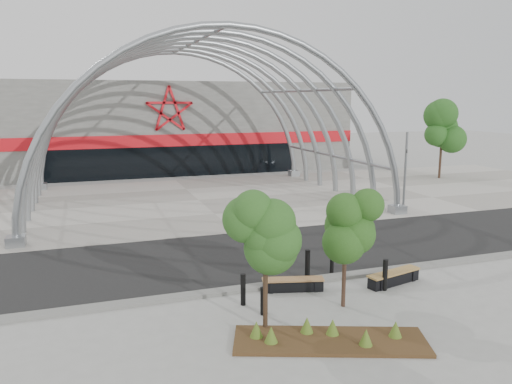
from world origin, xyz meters
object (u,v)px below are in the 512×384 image
(street_tree_0, at_px, (266,227))
(bollard_2, at_px, (307,265))
(street_tree_1, at_px, (346,221))
(signal_pole, at_px, (405,171))
(bench_1, at_px, (394,278))
(bench_0, at_px, (293,285))

(street_tree_0, bearing_deg, bollard_2, 49.14)
(street_tree_0, height_order, street_tree_1, street_tree_0)
(street_tree_0, height_order, bollard_2, street_tree_0)
(signal_pole, bearing_deg, street_tree_1, -132.45)
(signal_pole, xyz_separation_m, bollard_2, (-9.96, -8.25, -1.88))
(street_tree_0, xyz_separation_m, bench_1, (5.58, 1.88, -2.82))
(street_tree_1, bearing_deg, bollard_2, 91.83)
(street_tree_1, bearing_deg, bench_1, 23.22)
(street_tree_0, distance_m, bench_1, 6.53)
(signal_pole, height_order, bench_0, signal_pole)
(bench_1, height_order, bollard_2, bollard_2)
(street_tree_1, bearing_deg, street_tree_0, -165.79)
(bench_1, distance_m, bollard_2, 3.10)
(street_tree_1, distance_m, bollard_2, 3.39)
(street_tree_1, xyz_separation_m, bollard_2, (-0.08, 2.54, -2.23))
(bench_0, height_order, bench_1, bench_1)
(bench_1, bearing_deg, street_tree_0, -161.38)
(street_tree_0, distance_m, bollard_2, 5.00)
(street_tree_0, distance_m, street_tree_1, 3.02)
(signal_pole, bearing_deg, bench_0, -140.20)
(signal_pole, distance_m, bench_1, 12.26)
(signal_pole, xyz_separation_m, bench_0, (-10.88, -9.07, -2.23))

